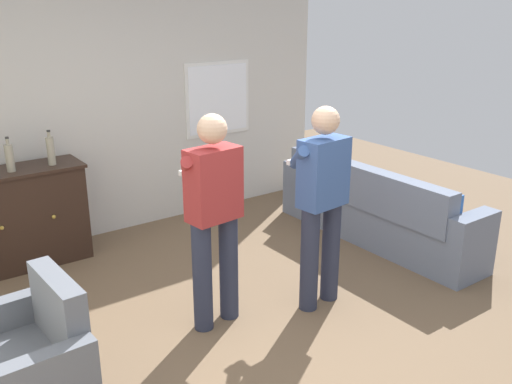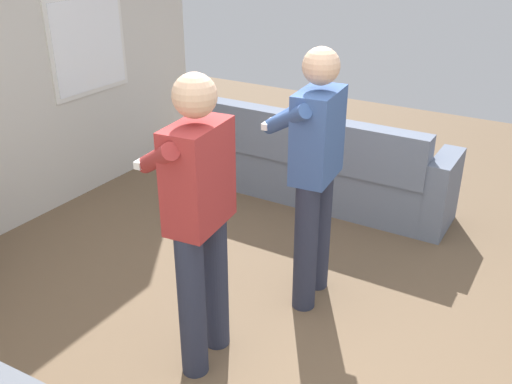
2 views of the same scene
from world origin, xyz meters
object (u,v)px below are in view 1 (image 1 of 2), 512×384
couch (373,211)px  sideboard_cabinet (22,218)px  bottle_liquor_amber (10,157)px  bottle_wine_green (51,150)px  person_standing_left (213,212)px  armchair (29,368)px  person_standing_right (321,198)px

couch → sideboard_cabinet: size_ratio=2.07×
bottle_liquor_amber → sideboard_cabinet: bearing=51.2°
couch → bottle_wine_green: bottle_wine_green is taller
sideboard_cabinet → person_standing_left: 2.21m
couch → armchair: (-3.67, -0.56, -0.05)m
sideboard_cabinet → couch: bearing=-26.8°
sideboard_cabinet → bottle_liquor_amber: 0.61m
bottle_liquor_amber → person_standing_right: (1.82, -2.16, -0.15)m
bottle_wine_green → armchair: bearing=-112.7°
couch → bottle_liquor_amber: 3.59m
couch → person_standing_right: 1.60m
couch → person_standing_right: size_ratio=1.46×
couch → armchair: bearing=-171.3°
armchair → bottle_liquor_amber: bottle_liquor_amber is taller
armchair → bottle_liquor_amber: 2.29m
bottle_liquor_amber → person_standing_left: bearing=-63.1°
sideboard_cabinet → bottle_liquor_amber: bottle_liquor_amber is taller
person_standing_right → person_standing_left: bearing=163.4°
sideboard_cabinet → bottle_liquor_amber: (-0.04, -0.05, 0.61)m
armchair → bottle_liquor_amber: size_ratio=2.82×
bottle_wine_green → person_standing_right: person_standing_right is taller
person_standing_right → couch: bearing=25.3°
person_standing_left → bottle_liquor_amber: bearing=116.9°
bottle_wine_green → person_standing_left: person_standing_left is taller
bottle_wine_green → person_standing_left: size_ratio=0.20×
armchair → person_standing_left: size_ratio=0.54×
armchair → sideboard_cabinet: sideboard_cabinet is taller
couch → bottle_wine_green: (-2.80, 1.53, 0.76)m
sideboard_cabinet → person_standing_right: (1.78, -2.21, 0.46)m
armchair → bottle_wine_green: size_ratio=2.72×
bottle_liquor_amber → couch: bearing=-25.7°
armchair → person_standing_right: (2.33, -0.07, 0.65)m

